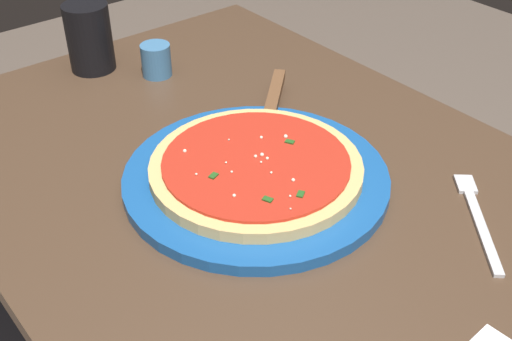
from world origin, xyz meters
The scene contains 7 objects.
restaurant_table centered at (0.00, 0.00, 0.60)m, with size 1.11×0.70×0.75m.
serving_plate centered at (0.04, 0.01, 0.75)m, with size 0.35×0.35×0.02m, color #195199.
pizza centered at (0.04, 0.01, 0.77)m, with size 0.28×0.28×0.02m.
pizza_server centered at (0.15, -0.11, 0.77)m, with size 0.18×0.19×0.01m.
cup_tall_drink centered at (0.48, 0.02, 0.80)m, with size 0.08×0.08×0.11m, color black.
cup_small_sauce centered at (0.39, -0.05, 0.77)m, with size 0.05×0.05×0.06m, color teal.
fork centered at (-0.18, -0.15, 0.75)m, with size 0.15×0.14×0.00m.
Camera 1 is at (-0.49, 0.44, 1.25)m, focal length 45.36 mm.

